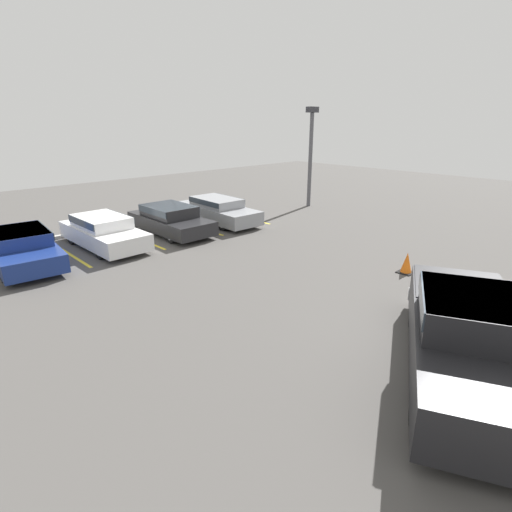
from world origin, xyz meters
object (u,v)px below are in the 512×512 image
(parked_sedan_d, at_px, (218,209))
(light_post, at_px, (311,149))
(parked_sedan_b, at_px, (103,231))
(parked_sedan_c, at_px, (170,219))
(traffic_cone, at_px, (407,263))
(pickup_truck, at_px, (469,333))
(wheel_stop_curb, at_px, (71,235))
(parked_sedan_a, at_px, (22,246))

(parked_sedan_d, xyz_separation_m, light_post, (6.26, -0.56, 2.58))
(parked_sedan_b, distance_m, parked_sedan_c, 2.98)
(light_post, bearing_deg, traffic_cone, -123.90)
(pickup_truck, distance_m, traffic_cone, 5.58)
(parked_sedan_c, distance_m, light_post, 9.37)
(traffic_cone, distance_m, wheel_stop_curb, 13.58)
(pickup_truck, xyz_separation_m, parked_sedan_d, (4.22, 12.99, -0.25))
(parked_sedan_a, bearing_deg, wheel_stop_curb, 141.04)
(parked_sedan_a, relative_size, light_post, 0.86)
(pickup_truck, height_order, parked_sedan_c, pickup_truck)
(parked_sedan_b, distance_m, parked_sedan_d, 5.72)
(parked_sedan_c, xyz_separation_m, wheel_stop_curb, (-3.42, 2.51, -0.58))
(pickup_truck, relative_size, light_post, 1.13)
(pickup_truck, distance_m, light_post, 16.43)
(parked_sedan_c, relative_size, parked_sedan_d, 0.92)
(parked_sedan_a, relative_size, parked_sedan_d, 0.97)
(parked_sedan_a, distance_m, parked_sedan_b, 2.89)
(parked_sedan_c, bearing_deg, traffic_cone, 17.31)
(parked_sedan_b, height_order, parked_sedan_d, parked_sedan_b)
(wheel_stop_curb, bearing_deg, parked_sedan_c, -36.30)
(traffic_cone, bearing_deg, parked_sedan_d, 91.07)
(parked_sedan_c, height_order, light_post, light_post)
(pickup_truck, distance_m, parked_sedan_b, 13.04)
(parked_sedan_b, relative_size, light_post, 0.83)
(pickup_truck, height_order, light_post, light_post)
(light_post, height_order, traffic_cone, light_post)
(pickup_truck, bearing_deg, parked_sedan_d, 45.51)
(pickup_truck, bearing_deg, light_post, 23.37)
(parked_sedan_a, bearing_deg, parked_sedan_b, 97.02)
(pickup_truck, height_order, parked_sedan_a, pickup_truck)
(parked_sedan_b, bearing_deg, wheel_stop_curb, -170.78)
(parked_sedan_d, bearing_deg, parked_sedan_b, -87.45)
(wheel_stop_curb, bearing_deg, parked_sedan_b, -79.77)
(parked_sedan_b, relative_size, wheel_stop_curb, 2.78)
(pickup_truck, xyz_separation_m, wheel_stop_curb, (-1.93, 15.38, -0.82))
(parked_sedan_b, relative_size, traffic_cone, 6.54)
(traffic_cone, bearing_deg, parked_sedan_c, 107.08)
(light_post, distance_m, traffic_cone, 11.29)
(parked_sedan_a, distance_m, parked_sedan_c, 5.86)
(pickup_truck, relative_size, parked_sedan_b, 1.36)
(parked_sedan_c, height_order, parked_sedan_d, parked_sedan_c)
(light_post, bearing_deg, pickup_truck, -130.14)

